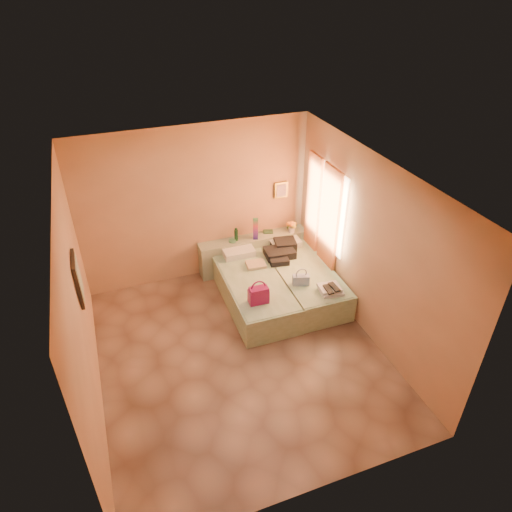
{
  "coord_description": "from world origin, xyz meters",
  "views": [
    {
      "loc": [
        -1.49,
        -4.67,
        4.92
      ],
      "look_at": [
        0.56,
        0.85,
        1.09
      ],
      "focal_mm": 32.0,
      "sensor_mm": 36.0,
      "label": 1
    }
  ],
  "objects_px": {
    "bed_right": "(303,280)",
    "flower_vase": "(292,226)",
    "water_bottle": "(236,235)",
    "bed_left": "(254,291)",
    "towel_stack": "(331,290)",
    "magenta_handbag": "(258,295)",
    "blue_handbag": "(301,280)",
    "green_book": "(268,232)",
    "headboard_ledge": "(253,252)"
  },
  "relations": [
    {
      "from": "bed_right",
      "to": "flower_vase",
      "type": "height_order",
      "value": "flower_vase"
    },
    {
      "from": "water_bottle",
      "to": "flower_vase",
      "type": "xyz_separation_m",
      "value": [
        1.06,
        -0.08,
        0.01
      ]
    },
    {
      "from": "bed_left",
      "to": "towel_stack",
      "type": "xyz_separation_m",
      "value": [
        1.03,
        -0.75,
        0.3
      ]
    },
    {
      "from": "flower_vase",
      "to": "towel_stack",
      "type": "height_order",
      "value": "flower_vase"
    },
    {
      "from": "bed_right",
      "to": "magenta_handbag",
      "type": "height_order",
      "value": "magenta_handbag"
    },
    {
      "from": "bed_left",
      "to": "blue_handbag",
      "type": "bearing_deg",
      "value": -29.64
    },
    {
      "from": "green_book",
      "to": "headboard_ledge",
      "type": "bearing_deg",
      "value": -151.12
    },
    {
      "from": "bed_right",
      "to": "bed_left",
      "type": "bearing_deg",
      "value": -179.2
    },
    {
      "from": "flower_vase",
      "to": "towel_stack",
      "type": "xyz_separation_m",
      "value": [
        -0.08,
        -1.72,
        -0.23
      ]
    },
    {
      "from": "towel_stack",
      "to": "magenta_handbag",
      "type": "bearing_deg",
      "value": 171.83
    },
    {
      "from": "green_book",
      "to": "water_bottle",
      "type": "bearing_deg",
      "value": -157.31
    },
    {
      "from": "towel_stack",
      "to": "blue_handbag",
      "type": "bearing_deg",
      "value": 135.33
    },
    {
      "from": "blue_handbag",
      "to": "towel_stack",
      "type": "height_order",
      "value": "blue_handbag"
    },
    {
      "from": "water_bottle",
      "to": "towel_stack",
      "type": "xyz_separation_m",
      "value": [
        0.98,
        -1.8,
        -0.22
      ]
    },
    {
      "from": "blue_handbag",
      "to": "towel_stack",
      "type": "relative_size",
      "value": 0.77
    },
    {
      "from": "headboard_ledge",
      "to": "green_book",
      "type": "distance_m",
      "value": 0.47
    },
    {
      "from": "magenta_handbag",
      "to": "flower_vase",
      "type": "bearing_deg",
      "value": 53.46
    },
    {
      "from": "headboard_ledge",
      "to": "bed_left",
      "type": "xyz_separation_m",
      "value": [
        -0.38,
        -1.05,
        -0.08
      ]
    },
    {
      "from": "headboard_ledge",
      "to": "bed_right",
      "type": "distance_m",
      "value": 1.18
    },
    {
      "from": "flower_vase",
      "to": "blue_handbag",
      "type": "xyz_separation_m",
      "value": [
        -0.44,
        -1.36,
        -0.2
      ]
    },
    {
      "from": "blue_handbag",
      "to": "magenta_handbag",
      "type": "bearing_deg",
      "value": -148.82
    },
    {
      "from": "green_book",
      "to": "blue_handbag",
      "type": "bearing_deg",
      "value": -74.37
    },
    {
      "from": "green_book",
      "to": "towel_stack",
      "type": "relative_size",
      "value": 0.51
    },
    {
      "from": "bed_left",
      "to": "magenta_handbag",
      "type": "relative_size",
      "value": 6.61
    },
    {
      "from": "bed_right",
      "to": "flower_vase",
      "type": "xyz_separation_m",
      "value": [
        0.2,
        0.97,
        0.53
      ]
    },
    {
      "from": "bed_left",
      "to": "bed_right",
      "type": "xyz_separation_m",
      "value": [
        0.9,
        0.0,
        0.0
      ]
    },
    {
      "from": "headboard_ledge",
      "to": "blue_handbag",
      "type": "distance_m",
      "value": 1.49
    },
    {
      "from": "green_book",
      "to": "magenta_handbag",
      "type": "relative_size",
      "value": 0.59
    },
    {
      "from": "bed_right",
      "to": "towel_stack",
      "type": "bearing_deg",
      "value": -79.68
    },
    {
      "from": "headboard_ledge",
      "to": "water_bottle",
      "type": "xyz_separation_m",
      "value": [
        -0.33,
        0.0,
        0.45
      ]
    },
    {
      "from": "bed_right",
      "to": "blue_handbag",
      "type": "distance_m",
      "value": 0.57
    },
    {
      "from": "bed_left",
      "to": "water_bottle",
      "type": "distance_m",
      "value": 1.17
    },
    {
      "from": "headboard_ledge",
      "to": "water_bottle",
      "type": "height_order",
      "value": "water_bottle"
    },
    {
      "from": "flower_vase",
      "to": "green_book",
      "type": "bearing_deg",
      "value": 160.22
    },
    {
      "from": "blue_handbag",
      "to": "towel_stack",
      "type": "distance_m",
      "value": 0.51
    },
    {
      "from": "green_book",
      "to": "magenta_handbag",
      "type": "bearing_deg",
      "value": -99.45
    },
    {
      "from": "green_book",
      "to": "flower_vase",
      "type": "distance_m",
      "value": 0.45
    },
    {
      "from": "water_bottle",
      "to": "green_book",
      "type": "xyz_separation_m",
      "value": [
        0.65,
        0.07,
        -0.11
      ]
    },
    {
      "from": "magenta_handbag",
      "to": "blue_handbag",
      "type": "xyz_separation_m",
      "value": [
        0.81,
        0.19,
        -0.06
      ]
    },
    {
      "from": "flower_vase",
      "to": "water_bottle",
      "type": "bearing_deg",
      "value": 175.68
    },
    {
      "from": "blue_handbag",
      "to": "bed_right",
      "type": "bearing_deg",
      "value": 76.82
    },
    {
      "from": "bed_left",
      "to": "towel_stack",
      "type": "height_order",
      "value": "towel_stack"
    },
    {
      "from": "headboard_ledge",
      "to": "flower_vase",
      "type": "height_order",
      "value": "flower_vase"
    },
    {
      "from": "magenta_handbag",
      "to": "bed_left",
      "type": "bearing_deg",
      "value": 78.52
    },
    {
      "from": "water_bottle",
      "to": "towel_stack",
      "type": "bearing_deg",
      "value": -61.39
    },
    {
      "from": "flower_vase",
      "to": "magenta_handbag",
      "type": "height_order",
      "value": "flower_vase"
    },
    {
      "from": "headboard_ledge",
      "to": "bed_left",
      "type": "bearing_deg",
      "value": -109.65
    },
    {
      "from": "headboard_ledge",
      "to": "flower_vase",
      "type": "distance_m",
      "value": 0.87
    },
    {
      "from": "towel_stack",
      "to": "bed_left",
      "type": "bearing_deg",
      "value": 143.92
    },
    {
      "from": "headboard_ledge",
      "to": "water_bottle",
      "type": "bearing_deg",
      "value": 179.9
    }
  ]
}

